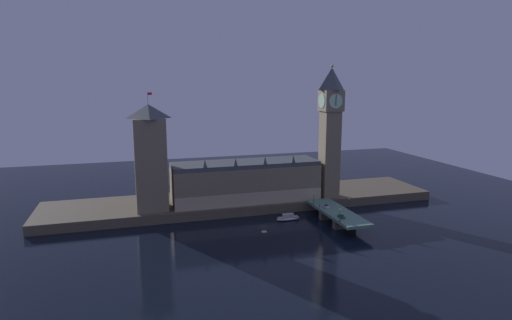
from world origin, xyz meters
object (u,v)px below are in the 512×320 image
object	(u,v)px
street_lamp_near	(340,213)
pedestrian_near_rail	(340,219)
pedestrian_far_rail	(319,206)
street_lamp_far	(314,197)
car_northbound_trail	(341,216)
street_lamp_mid	(349,202)
boat_upstream	(288,218)
victoria_tower	(150,157)
car_northbound_lead	(326,206)
clock_tower	(330,128)

from	to	relation	value
street_lamp_near	pedestrian_near_rail	bearing A→B (deg)	62.33
pedestrian_far_rail	street_lamp_far	size ratio (longest dim) A/B	0.27
car_northbound_trail	street_lamp_near	world-z (taller)	street_lamp_near
street_lamp_mid	car_northbound_trail	bearing A→B (deg)	-133.32
street_lamp_near	boat_upstream	distance (m)	31.42
street_lamp_near	street_lamp_far	bearing A→B (deg)	90.00
street_lamp_mid	boat_upstream	bearing A→B (deg)	158.93
victoria_tower	pedestrian_near_rail	bearing A→B (deg)	-30.38
car_northbound_lead	victoria_tower	bearing A→B (deg)	162.18
pedestrian_near_rail	street_lamp_near	world-z (taller)	street_lamp_near
pedestrian_far_rail	boat_upstream	bearing A→B (deg)	171.26
clock_tower	car_northbound_lead	distance (m)	46.46
victoria_tower	street_lamp_far	size ratio (longest dim) A/B	9.67
street_lamp_near	street_lamp_mid	bearing A→B (deg)	49.25
pedestrian_far_rail	street_lamp_far	distance (m)	6.94
car_northbound_lead	car_northbound_trail	size ratio (longest dim) A/B	0.92
clock_tower	boat_upstream	bearing A→B (deg)	-147.88
clock_tower	boat_upstream	xyz separation A→B (m)	(-32.27, -20.26, -42.97)
clock_tower	car_northbound_lead	size ratio (longest dim) A/B	17.70
car_northbound_lead	street_lamp_far	distance (m)	9.07
street_lamp_near	street_lamp_mid	world-z (taller)	street_lamp_mid
street_lamp_mid	pedestrian_near_rail	bearing A→B (deg)	-131.36
car_northbound_trail	street_lamp_far	size ratio (longest dim) A/B	0.74
car_northbound_lead	car_northbound_trail	distance (m)	16.78
pedestrian_far_rail	street_lamp_far	world-z (taller)	street_lamp_far
pedestrian_near_rail	street_lamp_near	distance (m)	3.13
clock_tower	street_lamp_mid	world-z (taller)	clock_tower
pedestrian_far_rail	street_lamp_near	size ratio (longest dim) A/B	0.26
victoria_tower	street_lamp_mid	xyz separation A→B (m)	(94.67, -34.34, -21.93)
clock_tower	victoria_tower	bearing A→B (deg)	178.19
street_lamp_far	car_northbound_lead	bearing A→B (deg)	-66.66
street_lamp_far	boat_upstream	distance (m)	18.43
pedestrian_near_rail	street_lamp_far	xyz separation A→B (m)	(-0.40, 28.68, 2.89)
car_northbound_trail	pedestrian_far_rail	xyz separation A→B (m)	(-2.97, 18.35, 0.21)
clock_tower	street_lamp_near	xyz separation A→B (m)	(-16.50, -45.94, -34.09)
car_northbound_trail	street_lamp_mid	xyz separation A→B (m)	(9.31, 9.88, 3.40)
boat_upstream	street_lamp_mid	bearing A→B (deg)	-21.07
pedestrian_near_rail	car_northbound_lead	bearing A→B (deg)	81.89
car_northbound_lead	car_northbound_trail	world-z (taller)	car_northbound_lead
car_northbound_lead	car_northbound_trail	xyz separation A→B (m)	(0.00, -16.78, -0.08)
street_lamp_far	car_northbound_trail	bearing A→B (deg)	-82.19
clock_tower	street_lamp_near	bearing A→B (deg)	-109.75
car_northbound_lead	pedestrian_near_rail	bearing A→B (deg)	-98.11
car_northbound_trail	street_lamp_far	distance (m)	25.03
car_northbound_trail	pedestrian_near_rail	world-z (taller)	pedestrian_near_rail
clock_tower	boat_upstream	distance (m)	57.43
pedestrian_far_rail	pedestrian_near_rail	bearing A→B (deg)	-90.00
victoria_tower	clock_tower	bearing A→B (deg)	-1.81
street_lamp_near	clock_tower	bearing A→B (deg)	70.25
car_northbound_trail	pedestrian_far_rail	world-z (taller)	pedestrian_far_rail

